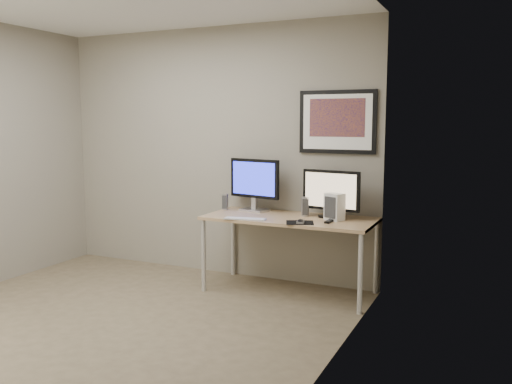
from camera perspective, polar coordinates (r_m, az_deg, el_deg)
floor at (r=4.66m, az=-14.72°, el=-13.21°), size 3.60×3.60×0.00m
room at (r=4.72m, az=-11.91°, el=7.50°), size 3.60×3.60×3.60m
desk at (r=5.13m, az=3.55°, el=-3.37°), size 1.60×0.70×0.73m
framed_art at (r=5.24m, az=8.56°, el=7.32°), size 0.75×0.04×0.60m
monitor_large at (r=5.42m, az=-0.16°, el=1.03°), size 0.57×0.24×0.52m
monitor_tv at (r=5.07m, az=7.89°, el=-0.06°), size 0.57×0.17×0.45m
speaker_left at (r=5.53m, az=-3.27°, el=-1.03°), size 0.08×0.08×0.16m
speaker_right at (r=5.17m, az=5.20°, el=-1.53°), size 0.10×0.10×0.18m
keyboard at (r=4.98m, az=-1.16°, el=-2.83°), size 0.40×0.17×0.01m
mousepad at (r=4.84m, az=4.64°, el=-3.23°), size 0.30×0.29×0.00m
mouse at (r=4.80m, az=4.71°, el=-3.07°), size 0.08×0.11×0.04m
remote at (r=4.90m, az=7.73°, el=-3.03°), size 0.05×0.17×0.02m
fan_unit at (r=4.98m, az=8.27°, el=-1.55°), size 0.20×0.18×0.25m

